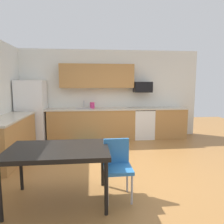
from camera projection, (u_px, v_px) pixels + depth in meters
name	position (u px, v px, depth m)	size (l,w,h in m)	color
ground_plane	(117.00, 169.00, 4.09)	(12.00, 12.00, 0.00)	#9E6B38
wall_back	(107.00, 94.00, 6.52)	(5.80, 0.10, 2.70)	silver
cabinet_run_back	(92.00, 125.00, 6.25)	(2.54, 0.60, 0.90)	#AD7A42
cabinet_run_back_right	(168.00, 123.00, 6.49)	(1.01, 0.60, 0.90)	#AD7A42
cabinet_run_left	(10.00, 139.00, 4.58)	(0.60, 2.00, 0.90)	#AD7A42
countertop_back	(108.00, 109.00, 6.23)	(4.80, 0.64, 0.04)	beige
countertop_left	(8.00, 118.00, 4.52)	(0.64, 2.00, 0.04)	beige
upper_cabinets_back	(97.00, 76.00, 6.20)	(2.20, 0.34, 0.70)	#AD7A42
refrigerator	(32.00, 111.00, 5.94)	(0.76, 0.70, 1.76)	white
oven_range	(143.00, 123.00, 6.41)	(0.60, 0.60, 0.91)	white
microwave	(143.00, 87.00, 6.36)	(0.54, 0.36, 0.32)	black
sink_basin	(84.00, 111.00, 6.17)	(0.48, 0.40, 0.14)	#A5A8AD
sink_faucet	(84.00, 105.00, 6.32)	(0.02, 0.02, 0.24)	#B2B5BA
dining_table	(58.00, 153.00, 2.88)	(1.40, 0.90, 0.78)	black
chair_near_table	(117.00, 163.00, 3.04)	(0.41, 0.41, 0.85)	#2D72B7
floor_mat	(86.00, 145.00, 5.65)	(0.70, 0.50, 0.01)	#198CBF
kettle	(92.00, 106.00, 6.22)	(0.14, 0.14, 0.20)	#CC3372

